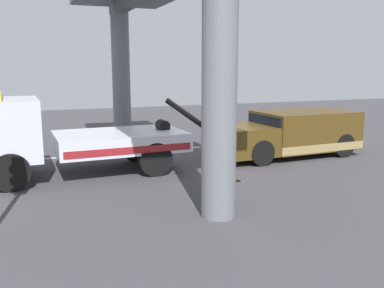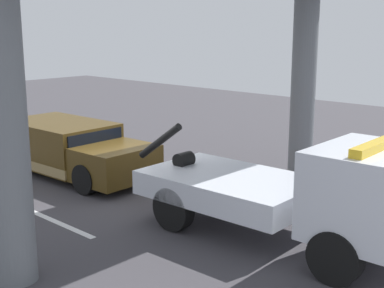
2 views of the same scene
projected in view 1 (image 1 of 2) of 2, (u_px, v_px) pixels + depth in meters
name	position (u px, v px, depth m)	size (l,w,h in m)	color
ground_plane	(209.00, 164.00, 14.02)	(60.00, 40.00, 0.10)	#423F44
lane_stripe_west	(308.00, 139.00, 18.58)	(2.60, 0.16, 0.01)	silver
lane_stripe_mid	(182.00, 148.00, 16.42)	(2.60, 0.16, 0.01)	silver
lane_stripe_east	(16.00, 161.00, 14.26)	(2.60, 0.16, 0.01)	silver
tow_truck_white	(54.00, 136.00, 12.01)	(7.29, 2.58, 2.46)	silver
towed_van_green	(291.00, 134.00, 15.04)	(5.26, 2.36, 1.58)	#4C3814
traffic_cone_orange	(229.00, 171.00, 11.75)	(0.47, 0.47, 0.57)	orange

